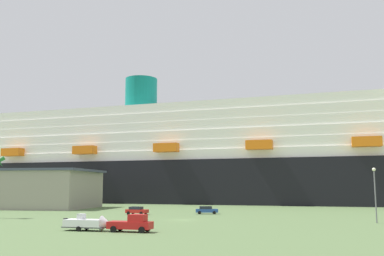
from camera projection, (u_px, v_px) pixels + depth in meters
ground_plane at (212, 211)px, 102.98m from camera, size 600.00×600.00×0.00m
cruise_ship at (232, 162)px, 150.85m from camera, size 259.34×58.58×53.93m
terminal_building at (8, 189)px, 116.38m from camera, size 47.84×24.30×10.14m
pickup_truck at (132, 224)px, 54.26m from camera, size 5.69×2.50×2.20m
small_boat_on_trailer at (90, 223)px, 55.74m from camera, size 7.30×2.40×2.15m
street_lamp at (375, 187)px, 68.16m from camera, size 0.56×0.56×8.64m
parked_car_blue_suv at (207, 210)px, 90.07m from camera, size 4.89×2.67×1.58m
parked_car_red_hatchback at (137, 210)px, 88.41m from camera, size 4.73×2.70×1.58m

